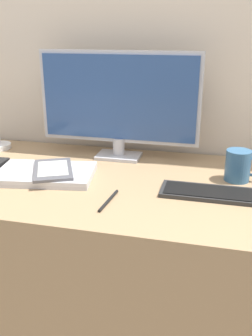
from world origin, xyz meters
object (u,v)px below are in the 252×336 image
object	(u,v)px
ereader	(53,169)
monitor	(118,102)
laptop	(46,174)
coffee_mug	(239,166)
pen	(107,200)
keyboard	(216,193)

from	to	relation	value
ereader	monitor	bearing A→B (deg)	58.38
laptop	coffee_mug	size ratio (longest dim) A/B	2.91
monitor	coffee_mug	size ratio (longest dim) A/B	5.09
laptop	coffee_mug	xyz separation A→B (m)	(0.62, 0.12, 0.04)
ereader	pen	world-z (taller)	ereader
monitor	pen	distance (m)	0.45
laptop	monitor	bearing A→B (deg)	54.32
monitor	laptop	bearing A→B (deg)	-125.68
laptop	coffee_mug	distance (m)	0.63
coffee_mug	pen	bearing A→B (deg)	-145.11
monitor	coffee_mug	xyz separation A→B (m)	(0.44, -0.13, -0.16)
monitor	coffee_mug	distance (m)	0.48
keyboard	pen	size ratio (longest dim) A/B	2.34
laptop	pen	bearing A→B (deg)	-27.62
laptop	coffee_mug	world-z (taller)	coffee_mug
pen	ereader	bearing A→B (deg)	149.35
laptop	ereader	size ratio (longest dim) A/B	1.47
ereader	pen	size ratio (longest dim) A/B	1.66
monitor	ereader	bearing A→B (deg)	-121.62
monitor	ereader	xyz separation A→B (m)	(-0.16, -0.26, -0.18)
monitor	coffee_mug	bearing A→B (deg)	-16.97
keyboard	pen	bearing A→B (deg)	-158.67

